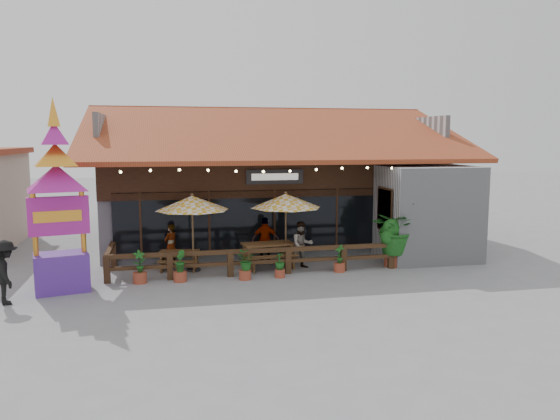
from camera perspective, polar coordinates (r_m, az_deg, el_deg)
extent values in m
plane|color=gray|center=(19.58, 1.95, -6.22)|extent=(100.00, 100.00, 0.00)
cube|color=#AFAFB4|center=(26.01, -1.74, 1.65)|extent=(14.00, 10.00, 4.00)
cube|color=#351E11|center=(20.67, -3.34, 3.48)|extent=(11.00, 0.16, 1.60)
cube|color=black|center=(20.84, -3.30, -1.19)|extent=(10.00, 0.12, 2.40)
cube|color=#FFC072|center=(21.03, -3.38, -1.11)|extent=(9.80, 0.05, 2.20)
cube|color=#AFAFB4|center=(21.69, 15.14, -0.30)|extent=(3.50, 2.70, 3.60)
cube|color=#AE1E1B|center=(20.77, 10.89, 0.05)|extent=(0.06, 1.20, 1.50)
cube|color=#351E11|center=(20.76, 10.87, 0.05)|extent=(0.04, 1.34, 1.64)
cube|color=#A83C25|center=(22.44, -0.17, 8.15)|extent=(15.50, 7.05, 2.37)
cube|color=#A83C25|center=(29.33, -3.00, 7.97)|extent=(15.50, 7.05, 2.37)
cube|color=#A83C25|center=(25.92, -1.78, 10.53)|extent=(15.50, 0.30, 0.12)
cube|color=#AFAFB4|center=(25.58, -17.52, 7.27)|extent=(0.20, 9.00, 1.80)
cube|color=#AFAFB4|center=(27.98, 12.61, 7.42)|extent=(0.20, 9.00, 1.80)
cube|color=black|center=(20.73, -0.55, 3.50)|extent=(2.20, 0.10, 0.55)
cube|color=silver|center=(20.67, -0.52, 3.49)|extent=(1.80, 0.02, 0.25)
cube|color=#351E11|center=(20.58, -14.36, -1.52)|extent=(0.08, 0.08, 2.40)
cube|color=#351E11|center=(20.63, -7.41, -1.33)|extent=(0.08, 0.08, 2.40)
cube|color=#351E11|center=(20.97, -0.58, -1.13)|extent=(0.08, 0.08, 2.40)
cube|color=#351E11|center=(21.60, 5.94, -0.92)|extent=(0.08, 0.08, 2.40)
sphere|color=#FFE88C|center=(18.63, -16.32, 3.84)|extent=(0.09, 0.09, 0.09)
sphere|color=#FFE88C|center=(18.58, -13.39, 4.04)|extent=(0.09, 0.09, 0.09)
sphere|color=#FFE88C|center=(18.58, -10.46, 4.15)|extent=(0.09, 0.09, 0.09)
sphere|color=#FFE88C|center=(18.63, -7.53, 4.14)|extent=(0.09, 0.09, 0.09)
sphere|color=#FFE88C|center=(18.73, -4.62, 4.06)|extent=(0.09, 0.09, 0.09)
sphere|color=#FFE88C|center=(18.88, -1.75, 4.03)|extent=(0.09, 0.09, 0.09)
sphere|color=#FFE88C|center=(19.07, 1.06, 4.09)|extent=(0.09, 0.09, 0.09)
sphere|color=#FFE88C|center=(19.30, 3.82, 4.24)|extent=(0.09, 0.09, 0.09)
sphere|color=#FFE88C|center=(19.58, 6.50, 4.36)|extent=(0.09, 0.09, 0.09)
sphere|color=#FFE88C|center=(19.90, 9.11, 4.39)|extent=(0.09, 0.09, 0.09)
sphere|color=#FFE88C|center=(20.27, 11.62, 4.31)|extent=(0.09, 0.09, 0.09)
cube|color=#422C17|center=(18.54, -17.65, -5.93)|extent=(0.20, 0.20, 0.90)
cube|color=#422C17|center=(18.45, -11.42, -5.79)|extent=(0.20, 0.20, 0.90)
cube|color=#422C17|center=(18.56, -5.21, -5.59)|extent=(0.20, 0.20, 0.90)
cube|color=#422C17|center=(18.90, 0.85, -5.32)|extent=(0.20, 0.20, 0.90)
cube|color=#422C17|center=(19.43, 6.63, -5.02)|extent=(0.20, 0.20, 0.90)
cube|color=#422C17|center=(20.07, 11.52, -4.72)|extent=(0.20, 0.20, 0.90)
cube|color=#422C17|center=(18.60, -2.47, -4.27)|extent=(9.80, 0.16, 0.14)
cube|color=#422C17|center=(18.69, -2.46, -5.47)|extent=(9.80, 0.12, 0.12)
cube|color=#422C17|center=(19.68, -17.34, -3.96)|extent=(0.16, 2.50, 0.14)
cube|color=#422C17|center=(20.88, -17.01, -4.42)|extent=(0.20, 0.20, 0.90)
cylinder|color=brown|center=(19.38, -9.09, -2.56)|extent=(0.07, 0.07, 2.58)
cone|color=gold|center=(19.22, -9.16, 0.74)|extent=(2.83, 2.83, 0.51)
sphere|color=brown|center=(19.18, -9.18, 1.57)|extent=(0.11, 0.11, 0.11)
cylinder|color=black|center=(19.63, -9.01, -6.18)|extent=(0.49, 0.49, 0.07)
cylinder|color=brown|center=(19.85, 0.61, -2.24)|extent=(0.07, 0.07, 2.58)
cone|color=gold|center=(19.69, 0.61, 0.98)|extent=(2.58, 2.58, 0.50)
sphere|color=brown|center=(19.66, 0.61, 1.79)|extent=(0.11, 0.11, 0.11)
cylinder|color=black|center=(20.10, 0.60, -5.76)|extent=(0.49, 0.49, 0.07)
cube|color=brown|center=(19.77, -10.49, -4.30)|extent=(1.48, 0.87, 0.05)
cube|color=brown|center=(19.93, -12.21, -5.20)|extent=(0.17, 0.61, 0.64)
cube|color=brown|center=(19.77, -8.71, -5.22)|extent=(0.17, 0.61, 0.64)
cube|color=brown|center=(19.36, -10.67, -5.34)|extent=(1.41, 0.47, 0.04)
cube|color=brown|center=(20.29, -10.29, -4.75)|extent=(1.41, 0.47, 0.04)
cube|color=brown|center=(19.82, -1.29, -3.56)|extent=(1.92, 1.07, 0.07)
cube|color=brown|center=(19.68, -3.51, -4.90)|extent=(0.19, 0.80, 0.84)
cube|color=brown|center=(20.16, 0.89, -4.59)|extent=(0.19, 0.80, 0.84)
cube|color=brown|center=(19.30, -0.71, -4.89)|extent=(1.85, 0.54, 0.06)
cube|color=brown|center=(20.47, -1.82, -4.18)|extent=(1.85, 0.54, 0.06)
cube|color=#562997|center=(18.04, -21.86, -6.06)|extent=(1.78, 1.49, 1.16)
cube|color=#B22091|center=(17.73, -22.13, -0.57)|extent=(1.75, 0.64, 1.16)
cube|color=orange|center=(17.60, -22.20, -0.63)|extent=(1.33, 0.35, 0.34)
cylinder|color=orange|center=(17.89, -24.23, -1.23)|extent=(0.15, 0.15, 1.94)
cylinder|color=orange|center=(17.65, -19.93, -1.13)|extent=(0.15, 0.15, 1.94)
pyramid|color=#B22091|center=(17.60, -22.37, 4.44)|extent=(2.80, 2.80, 0.77)
pyramid|color=orange|center=(17.58, -22.48, 6.49)|extent=(1.99, 1.99, 0.68)
pyramid|color=#B22091|center=(17.59, -22.58, 8.54)|extent=(1.29, 1.29, 0.68)
pyramid|color=orange|center=(17.62, -22.70, 10.89)|extent=(0.58, 0.58, 0.87)
cylinder|color=#973F29|center=(20.41, 11.70, -5.15)|extent=(0.63, 0.63, 0.46)
imported|color=#20611B|center=(20.19, 11.79, -1.90)|extent=(2.13, 2.21, 1.89)
sphere|color=#20611B|center=(20.22, 12.29, -2.92)|extent=(0.63, 0.63, 0.63)
sphere|color=#20611B|center=(20.30, 11.29, -2.25)|extent=(0.54, 0.54, 0.54)
imported|color=#351E11|center=(20.27, -11.34, -3.64)|extent=(0.67, 0.66, 1.56)
imported|color=#351E11|center=(19.61, 2.31, -3.67)|extent=(0.90, 0.74, 1.69)
imported|color=#351E11|center=(20.52, -1.53, -3.14)|extent=(1.07, 0.60, 1.72)
imported|color=black|center=(17.19, -26.75, -5.84)|extent=(1.05, 1.34, 1.82)
cylinder|color=#973F29|center=(18.29, -14.42, -6.87)|extent=(0.44, 0.44, 0.35)
imported|color=#20611B|center=(18.17, -14.48, -5.21)|extent=(0.45, 0.37, 0.73)
cylinder|color=#973F29|center=(18.20, -10.39, -6.85)|extent=(0.42, 0.42, 0.34)
imported|color=#20611B|center=(18.09, -10.43, -5.26)|extent=(0.35, 0.42, 0.70)
cylinder|color=#973F29|center=(18.20, -3.67, -6.78)|extent=(0.40, 0.40, 0.32)
imported|color=#20611B|center=(18.09, -3.68, -5.29)|extent=(0.75, 0.71, 0.65)
cylinder|color=#973F29|center=(18.44, -0.02, -6.64)|extent=(0.34, 0.34, 0.28)
imported|color=#20611B|center=(18.35, -0.02, -5.36)|extent=(0.44, 0.44, 0.57)
cylinder|color=#973F29|center=(19.30, 6.21, -5.99)|extent=(0.39, 0.39, 0.31)
imported|color=#20611B|center=(19.19, 6.23, -4.59)|extent=(0.39, 0.41, 0.65)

